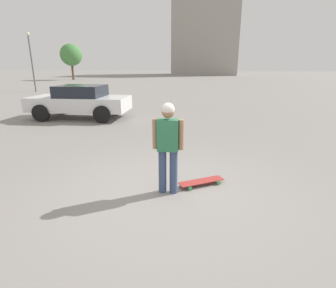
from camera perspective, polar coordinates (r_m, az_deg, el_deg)
ground_plane at (r=4.94m, az=0.00°, el=-10.39°), size 220.00×220.00×0.00m
person at (r=4.58m, az=0.00°, el=0.51°), size 0.23×0.55×1.65m
skateboard at (r=5.22m, az=7.27°, el=-8.12°), size 0.71×0.88×0.09m
car_parked_near at (r=12.24m, az=-18.56°, el=8.87°), size 2.34×4.39×1.43m
building_block_distant at (r=70.55m, az=8.50°, el=23.18°), size 13.86×15.21×20.72m
tree_distant at (r=46.56m, az=-20.35°, el=17.72°), size 3.39×3.39×5.56m
lamp_post at (r=26.64m, az=-27.64°, el=16.42°), size 0.28×0.28×4.94m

